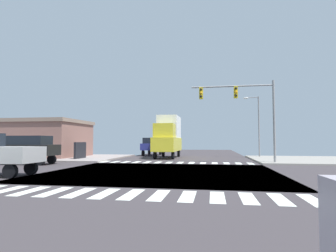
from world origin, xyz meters
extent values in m
cube|color=#3A3438|center=(0.00, 0.00, -0.03)|extent=(14.00, 90.00, 0.05)
cube|color=#3A3438|center=(0.00, 0.00, -0.03)|extent=(90.00, 12.00, 0.05)
cube|color=gray|center=(13.00, 12.00, 0.07)|extent=(12.00, 12.00, 0.14)
cube|color=gray|center=(-13.00, 12.00, 0.07)|extent=(12.00, 12.00, 0.14)
cube|color=silver|center=(-4.75, -7.30, 0.00)|extent=(0.50, 2.00, 0.01)
cube|color=silver|center=(-3.75, -7.30, 0.00)|extent=(0.50, 2.00, 0.01)
cube|color=silver|center=(-2.75, -7.30, 0.00)|extent=(0.50, 2.00, 0.01)
cube|color=silver|center=(-1.75, -7.30, 0.00)|extent=(0.50, 2.00, 0.01)
cube|color=silver|center=(-0.75, -7.30, 0.00)|extent=(0.50, 2.00, 0.01)
cube|color=silver|center=(0.25, -7.30, 0.00)|extent=(0.50, 2.00, 0.01)
cube|color=silver|center=(1.25, -7.30, 0.00)|extent=(0.50, 2.00, 0.01)
cube|color=silver|center=(2.25, -7.30, 0.00)|extent=(0.50, 2.00, 0.01)
cube|color=silver|center=(3.25, -7.30, 0.00)|extent=(0.50, 2.00, 0.01)
cube|color=silver|center=(4.25, -7.30, 0.00)|extent=(0.50, 2.00, 0.01)
cube|color=silver|center=(5.25, -7.30, 0.00)|extent=(0.50, 2.00, 0.01)
cube|color=silver|center=(6.25, -7.30, 0.00)|extent=(0.50, 2.00, 0.01)
cube|color=silver|center=(-6.75, 7.30, 0.00)|extent=(0.50, 2.00, 0.01)
cube|color=silver|center=(-5.75, 7.30, 0.00)|extent=(0.50, 2.00, 0.01)
cube|color=silver|center=(-4.75, 7.30, 0.00)|extent=(0.50, 2.00, 0.01)
cube|color=silver|center=(-3.75, 7.30, 0.00)|extent=(0.50, 2.00, 0.01)
cube|color=silver|center=(-2.75, 7.30, 0.00)|extent=(0.50, 2.00, 0.01)
cube|color=silver|center=(-1.75, 7.30, 0.00)|extent=(0.50, 2.00, 0.01)
cube|color=silver|center=(-0.75, 7.30, 0.00)|extent=(0.50, 2.00, 0.01)
cube|color=silver|center=(0.25, 7.30, 0.00)|extent=(0.50, 2.00, 0.01)
cube|color=silver|center=(1.25, 7.30, 0.00)|extent=(0.50, 2.00, 0.01)
cube|color=silver|center=(2.25, 7.30, 0.00)|extent=(0.50, 2.00, 0.01)
cube|color=silver|center=(3.25, 7.30, 0.00)|extent=(0.50, 2.00, 0.01)
cube|color=silver|center=(4.25, 7.30, 0.00)|extent=(0.50, 2.00, 0.01)
cube|color=silver|center=(5.25, 7.30, 0.00)|extent=(0.50, 2.00, 0.01)
cube|color=silver|center=(6.25, 7.30, 0.00)|extent=(0.50, 2.00, 0.01)
cylinder|color=gray|center=(8.25, 7.36, 3.54)|extent=(0.20, 0.20, 7.09)
cylinder|color=gray|center=(4.76, 7.36, 6.69)|extent=(6.96, 0.14, 0.14)
cube|color=yellow|center=(5.11, 7.36, 6.14)|extent=(0.32, 0.40, 1.00)
sphere|color=black|center=(5.11, 7.12, 6.45)|extent=(0.22, 0.22, 0.22)
sphere|color=orange|center=(5.11, 7.12, 6.14)|extent=(0.22, 0.22, 0.22)
sphere|color=black|center=(5.11, 7.12, 5.83)|extent=(0.22, 0.22, 0.22)
cube|color=yellow|center=(2.12, 7.36, 6.14)|extent=(0.32, 0.40, 1.00)
sphere|color=black|center=(2.12, 7.12, 6.45)|extent=(0.22, 0.22, 0.22)
sphere|color=orange|center=(2.12, 7.12, 6.14)|extent=(0.22, 0.22, 0.22)
sphere|color=black|center=(2.12, 7.12, 5.83)|extent=(0.22, 0.22, 0.22)
cylinder|color=gray|center=(8.37, 15.84, 3.54)|extent=(0.16, 0.16, 7.08)
cylinder|color=gray|center=(7.67, 15.84, 6.98)|extent=(1.40, 0.10, 0.10)
ellipsoid|color=silver|center=(6.97, 15.84, 6.93)|extent=(0.60, 0.32, 0.20)
cube|color=#8E6156|center=(-18.44, 12.14, 1.96)|extent=(13.13, 7.32, 3.91)
cube|color=gray|center=(-18.44, 12.14, 4.11)|extent=(13.43, 7.62, 0.40)
cube|color=black|center=(-10.37, 9.48, 0.90)|extent=(0.24, 2.20, 1.80)
cylinder|color=black|center=(-7.07, -4.30, 0.37)|extent=(0.74, 0.26, 0.74)
cylinder|color=black|center=(-7.07, -2.70, 0.37)|extent=(0.74, 0.26, 0.74)
cylinder|color=black|center=(-1.04, 11.61, 0.40)|extent=(0.26, 0.80, 0.80)
cylinder|color=black|center=(-2.96, 11.61, 0.40)|extent=(0.26, 0.80, 0.80)
cylinder|color=black|center=(-1.04, 16.51, 0.40)|extent=(0.26, 0.80, 0.80)
cylinder|color=black|center=(-2.96, 16.51, 0.40)|extent=(0.26, 0.80, 0.80)
cube|color=gold|center=(-2.00, 14.06, 1.54)|extent=(2.40, 7.20, 1.49)
cube|color=white|center=(-2.00, 15.14, 3.57)|extent=(2.30, 4.18, 2.56)
cube|color=gold|center=(-2.00, 11.90, 3.03)|extent=(2.11, 2.02, 1.49)
cylinder|color=black|center=(-10.23, 4.28, 0.37)|extent=(0.74, 0.26, 0.74)
cylinder|color=black|center=(-10.23, 2.72, 0.37)|extent=(0.74, 0.26, 0.74)
cylinder|color=black|center=(-13.36, 4.28, 0.37)|extent=(0.74, 0.26, 0.74)
cylinder|color=black|center=(-13.36, 2.72, 0.37)|extent=(0.74, 0.26, 0.74)
cube|color=black|center=(-11.80, 3.50, 1.18)|extent=(4.60, 1.96, 0.88)
cube|color=black|center=(-11.80, 3.50, 1.98)|extent=(3.22, 1.69, 0.72)
cylinder|color=black|center=(-4.20, 17.54, 0.37)|extent=(0.26, 0.74, 0.74)
cylinder|color=black|center=(-5.80, 17.54, 0.37)|extent=(0.26, 0.74, 0.74)
cylinder|color=black|center=(-4.20, 21.01, 0.37)|extent=(0.26, 0.74, 0.74)
cylinder|color=black|center=(-5.80, 21.01, 0.37)|extent=(0.26, 0.74, 0.74)
cube|color=navy|center=(-5.00, 19.28, 1.17)|extent=(2.00, 5.10, 0.86)
cube|color=black|center=(-5.00, 18.38, 1.97)|extent=(1.76, 1.78, 0.75)
camera|label=1|loc=(3.12, -16.75, 1.88)|focal=29.14mm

